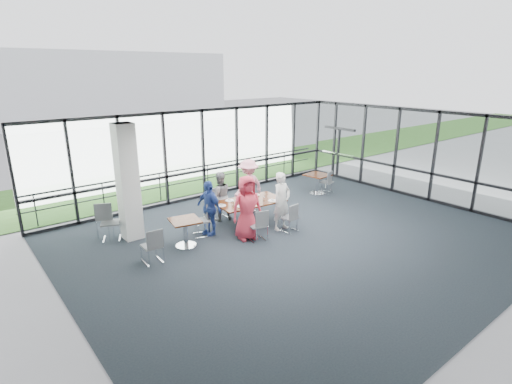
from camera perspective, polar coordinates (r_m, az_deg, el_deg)
floor at (r=11.28m, az=6.28°, el=-6.66°), size 12.00×10.00×0.02m
ceiling at (r=10.41m, az=6.86°, el=9.73°), size 12.00×10.00×0.04m
wall_left at (r=7.91m, az=-26.02°, el=-6.35°), size 0.10×10.00×3.20m
wall_front at (r=8.24m, az=32.14°, el=-6.37°), size 12.00×0.10×3.20m
curtain_wall_back at (r=14.58m, az=-7.55°, el=5.42°), size 12.00×0.10×3.20m
curtain_wall_right at (r=15.49m, az=22.49°, el=4.95°), size 0.10×10.00×3.20m
exit_door at (r=17.65m, az=11.66°, el=5.42°), size 0.12×1.60×2.10m
structural_column at (r=11.29m, az=-17.86°, el=1.29°), size 0.50×0.50×3.20m
apron at (r=19.28m, az=-15.17°, el=2.89°), size 80.00×70.00×0.02m
grass_strip at (r=17.51m, az=-12.50°, el=1.78°), size 80.00×5.00×0.01m
hangar_main at (r=40.87m, az=-23.30°, el=13.64°), size 24.00×10.00×6.00m
guard_rail at (r=15.33m, az=-8.57°, el=1.73°), size 12.00×0.06×0.06m
main_table at (r=11.98m, az=-0.90°, el=-1.80°), size 2.13×1.32×0.75m
side_table_left at (r=10.68m, az=-10.09°, el=-4.61°), size 0.88×0.88×0.75m
side_table_right at (r=15.18m, az=8.78°, el=2.05°), size 0.91×0.91×0.75m
diner_near_left at (r=10.90m, az=-1.30°, el=-2.27°), size 0.99×0.77×1.80m
diner_near_right at (r=11.58m, az=3.69°, el=-1.33°), size 0.66×0.50×1.72m
diner_far_left at (r=12.35m, az=-5.22°, el=-0.61°), size 0.85×0.64×1.55m
diner_far_right at (r=12.92m, az=-1.09°, el=0.82°), size 1.21×0.72×1.79m
diner_end at (r=11.30m, az=-6.74°, el=-2.27°), size 0.65×0.99×1.58m
chair_main_nl at (r=10.95m, az=0.10°, el=-4.80°), size 0.50×0.50×0.86m
chair_main_nr at (r=11.58m, az=4.82°, el=-3.68°), size 0.46×0.46×0.84m
chair_main_fl at (r=12.60m, az=-5.21°, el=-1.74°), size 0.46×0.46×0.92m
chair_main_fr at (r=13.11m, az=-1.08°, el=-1.01°), size 0.46×0.46×0.88m
chair_main_end at (r=11.33m, az=-7.80°, el=-4.05°), size 0.57×0.57×0.91m
chair_spare_la at (r=10.03m, az=-14.68°, el=-7.47°), size 0.45×0.45×0.88m
chair_spare_lb at (r=11.67m, az=-20.11°, el=-4.14°), size 0.64×0.64×0.99m
chair_spare_r at (r=15.34m, az=10.08°, el=1.39°), size 0.53×0.53×0.86m
plate_nl at (r=11.45m, az=-2.20°, el=-2.07°), size 0.24×0.24×0.01m
plate_nr at (r=11.95m, az=2.39°, el=-1.24°), size 0.28×0.28×0.01m
plate_fl at (r=11.98m, az=-3.79°, el=-1.22°), size 0.26×0.26×0.01m
plate_fr at (r=12.50m, az=-0.03°, el=-0.39°), size 0.25×0.25×0.01m
plate_end at (r=11.56m, az=-4.93°, el=-1.94°), size 0.25×0.25×0.01m
tumbler_a at (r=11.62m, az=-1.55°, el=-1.43°), size 0.07×0.07×0.14m
tumbler_b at (r=11.90m, az=1.15°, el=-1.00°), size 0.07×0.07×0.13m
tumbler_c at (r=12.16m, az=-1.60°, el=-0.58°), size 0.07×0.07×0.15m
tumbler_d at (r=11.51m, az=-3.33°, el=-1.66°), size 0.07×0.07×0.14m
menu_a at (r=11.50m, az=-0.51°, el=-2.00°), size 0.33×0.27×0.00m
menu_b at (r=12.15m, az=3.60°, el=-0.97°), size 0.32×0.33×0.00m
menu_c at (r=12.33m, az=-1.11°, el=-0.68°), size 0.36×0.29×0.00m
condiment_caddy at (r=12.01m, az=-1.09°, el=-1.07°), size 0.10×0.07×0.04m
ketchup_bottle at (r=11.98m, az=-1.04°, el=-0.76°), size 0.06×0.06×0.18m
green_bottle at (r=11.99m, az=-0.63°, el=-0.70°), size 0.05×0.05×0.20m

